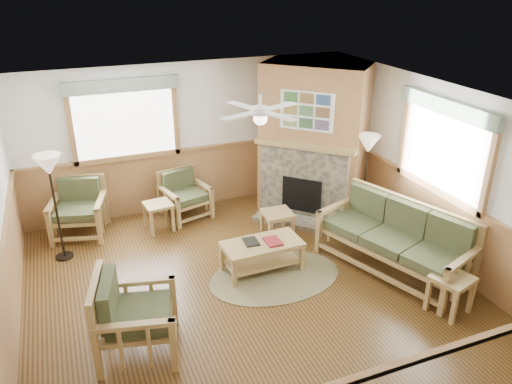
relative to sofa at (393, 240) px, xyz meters
name	(u,v)px	position (x,y,z in m)	size (l,w,h in m)	color
floor	(248,289)	(-2.16, 0.32, -0.52)	(6.00, 6.00, 0.01)	#4D3215
ceiling	(247,101)	(-2.16, 0.32, 2.19)	(6.00, 6.00, 0.01)	white
wall_back	(188,137)	(-2.16, 3.32, 0.84)	(6.00, 0.02, 2.70)	white
wall_front	(382,354)	(-2.16, -2.68, 0.84)	(6.00, 0.02, 2.70)	white
wall_right	(433,171)	(0.84, 0.32, 0.84)	(0.02, 6.00, 2.70)	white
wainscot	(248,256)	(-2.16, 0.32, 0.04)	(6.00, 6.00, 1.10)	olive
fireplace	(313,139)	(-0.11, 2.37, 0.84)	(2.20, 2.20, 2.70)	olive
window_back	(120,77)	(-3.26, 3.28, 2.02)	(1.90, 0.16, 1.50)	white
window_right	(453,97)	(0.80, 0.12, 2.02)	(0.16, 1.90, 1.50)	white
ceiling_fan	(260,97)	(-1.86, 0.62, 2.15)	(1.24, 1.24, 0.36)	white
sofa	(393,240)	(0.00, 0.00, 0.00)	(0.91, 2.23, 1.03)	#A0824B
armchair_back_left	(78,209)	(-4.23, 2.87, -0.04)	(0.84, 0.84, 0.94)	#A0824B
armchair_back_right	(185,195)	(-2.39, 2.87, -0.09)	(0.75, 0.75, 0.84)	#A0824B
armchair_left	(137,314)	(-3.79, -0.33, -0.01)	(0.90, 0.90, 1.01)	#A0824B
coffee_table	(262,256)	(-1.79, 0.71, -0.28)	(1.17, 0.58, 0.47)	#A0824B
end_table_chairs	(159,216)	(-2.96, 2.55, -0.26)	(0.45, 0.43, 0.50)	#A0824B
end_table_sofa	(450,294)	(0.11, -1.12, -0.25)	(0.48, 0.46, 0.53)	#A0824B
footstool	(277,223)	(-1.13, 1.64, -0.31)	(0.48, 0.48, 0.42)	#A0824B
braided_rug	(275,277)	(-1.69, 0.46, -0.51)	(1.98, 1.98, 0.01)	brown
floor_lamp_left	(56,208)	(-4.54, 2.20, 0.35)	(0.39, 0.39, 1.72)	black
floor_lamp_right	(365,181)	(0.39, 1.40, 0.32)	(0.38, 0.38, 1.66)	black
book_red	(273,241)	(-1.64, 0.66, -0.02)	(0.22, 0.30, 0.03)	maroon
book_dark	(251,241)	(-1.94, 0.78, -0.02)	(0.20, 0.27, 0.03)	black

